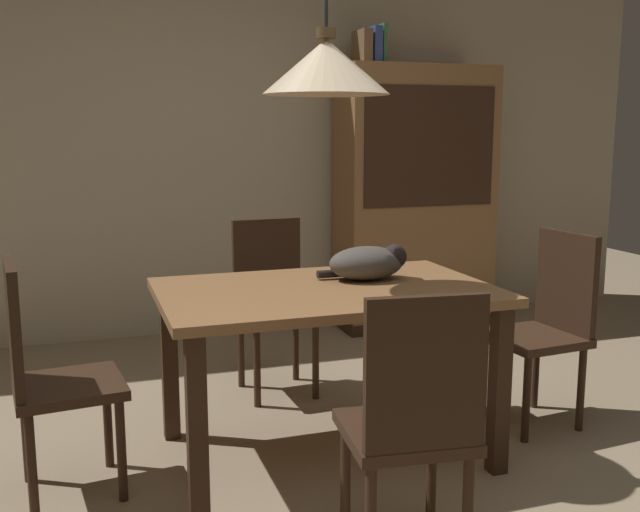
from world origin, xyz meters
TOP-DOWN VIEW (x-y plane):
  - ground at (0.00, 0.00)m, footprint 10.00×10.00m
  - back_wall at (0.00, 2.65)m, footprint 6.40×0.10m
  - dining_table at (-0.07, 0.45)m, footprint 1.40×0.90m
  - chair_near_front at (-0.08, -0.43)m, footprint 0.44×0.44m
  - chair_far_back at (-0.07, 1.32)m, footprint 0.42×0.42m
  - chair_right_side at (1.06, 0.45)m, footprint 0.43×0.43m
  - chair_left_side at (-1.20, 0.44)m, footprint 0.44×0.44m
  - cat_sleeping at (0.17, 0.54)m, footprint 0.39×0.23m
  - pendant_lamp at (-0.07, 0.45)m, footprint 0.52×0.52m
  - hutch_bookcase at (1.25, 2.32)m, footprint 1.12×0.45m
  - book_brown_thick at (0.83, 2.32)m, footprint 0.06×0.24m
  - book_blue_wide at (0.91, 2.32)m, footprint 0.06×0.24m
  - book_green_slim at (0.96, 2.32)m, footprint 0.03×0.20m

SIDE VIEW (x-z plane):
  - ground at x=0.00m, z-range 0.00..0.00m
  - chair_near_front at x=-0.08m, z-range 0.05..0.98m
  - chair_far_back at x=-0.07m, z-range 0.05..0.98m
  - chair_right_side at x=1.06m, z-range 0.05..0.98m
  - chair_left_side at x=-1.20m, z-range 0.05..0.98m
  - dining_table at x=-0.07m, z-range 0.27..1.02m
  - cat_sleeping at x=0.17m, z-range 0.75..0.90m
  - hutch_bookcase at x=1.25m, z-range -0.04..1.81m
  - back_wall at x=0.00m, z-range 0.00..2.90m
  - pendant_lamp at x=-0.07m, z-range 1.01..2.31m
  - book_brown_thick at x=0.83m, z-range 1.85..2.07m
  - book_blue_wide at x=0.91m, z-range 1.85..2.09m
  - book_green_slim at x=0.96m, z-range 1.85..2.11m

